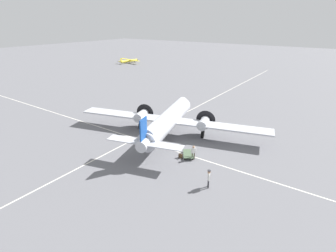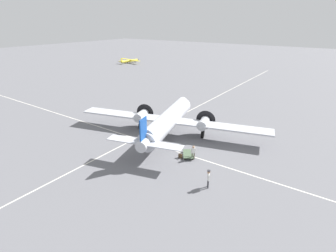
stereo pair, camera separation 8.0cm
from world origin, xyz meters
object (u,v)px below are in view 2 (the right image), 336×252
object	(u,v)px
airliner_main	(169,119)
suitcase_near_door	(180,156)
baggage_cart	(188,154)
crew_foreground	(208,177)
light_aircraft_distant	(130,61)
passenger_boarding	(193,151)

from	to	relation	value
airliner_main	suitcase_near_door	bearing A→B (deg)	-149.24
suitcase_near_door	baggage_cart	size ratio (longest dim) A/B	0.21
airliner_main	baggage_cart	xyz separation A→B (m)	(-5.27, 3.65, -2.09)
crew_foreground	suitcase_near_door	distance (m)	6.26
airliner_main	baggage_cart	size ratio (longest dim) A/B	10.38
suitcase_near_door	light_aircraft_distant	bearing A→B (deg)	-42.98
airliner_main	passenger_boarding	world-z (taller)	airliner_main
airliner_main	passenger_boarding	distance (m)	7.43
passenger_boarding	suitcase_near_door	size ratio (longest dim) A/B	3.25
passenger_boarding	suitcase_near_door	bearing A→B (deg)	152.55
airliner_main	suitcase_near_door	size ratio (longest dim) A/B	50.08
airliner_main	baggage_cart	bearing A→B (deg)	-140.23
baggage_cart	light_aircraft_distant	distance (m)	74.06
baggage_cart	passenger_boarding	bearing A→B (deg)	-144.85
crew_foreground	passenger_boarding	xyz separation A→B (m)	(3.85, -3.89, -0.12)
light_aircraft_distant	passenger_boarding	bearing A→B (deg)	-121.35
baggage_cart	crew_foreground	bearing A→B (deg)	-164.88
crew_foreground	passenger_boarding	world-z (taller)	crew_foreground
baggage_cart	light_aircraft_distant	bearing A→B (deg)	14.97
airliner_main	passenger_boarding	xyz separation A→B (m)	(-6.12, 4.00, -1.32)
passenger_boarding	light_aircraft_distant	size ratio (longest dim) A/B	0.16
baggage_cart	suitcase_near_door	bearing A→B (deg)	117.07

